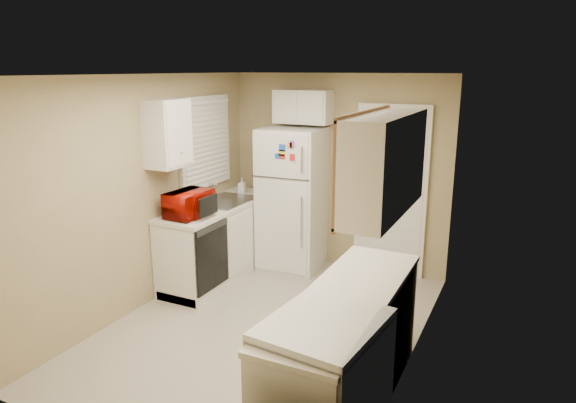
% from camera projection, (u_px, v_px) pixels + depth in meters
% --- Properties ---
extents(floor, '(3.80, 3.80, 0.00)m').
position_uv_depth(floor, '(266.00, 326.00, 5.03)').
color(floor, '#BEB4A2').
rests_on(floor, ground).
extents(ceiling, '(3.80, 3.80, 0.00)m').
position_uv_depth(ceiling, '(263.00, 75.00, 4.42)').
color(ceiling, white).
rests_on(ceiling, floor).
extents(wall_left, '(3.80, 3.80, 0.00)m').
position_uv_depth(wall_left, '(146.00, 193.00, 5.32)').
color(wall_left, tan).
rests_on(wall_left, floor).
extents(wall_right, '(3.80, 3.80, 0.00)m').
position_uv_depth(wall_right, '(417.00, 229.00, 4.14)').
color(wall_right, tan).
rests_on(wall_right, floor).
extents(wall_back, '(2.80, 2.80, 0.00)m').
position_uv_depth(wall_back, '(337.00, 172.00, 6.38)').
color(wall_back, tan).
rests_on(wall_back, floor).
extents(wall_front, '(2.80, 2.80, 0.00)m').
position_uv_depth(wall_front, '(114.00, 284.00, 3.07)').
color(wall_front, tan).
rests_on(wall_front, floor).
extents(left_counter, '(0.60, 1.80, 0.90)m').
position_uv_depth(left_counter, '(220.00, 240.00, 6.16)').
color(left_counter, silver).
rests_on(left_counter, floor).
extents(dishwasher, '(0.03, 0.58, 0.72)m').
position_uv_depth(dishwasher, '(212.00, 257.00, 5.51)').
color(dishwasher, black).
rests_on(dishwasher, floor).
extents(sink, '(0.54, 0.74, 0.16)m').
position_uv_depth(sink, '(226.00, 204.00, 6.19)').
color(sink, gray).
rests_on(sink, left_counter).
extents(microwave, '(0.51, 0.30, 0.33)m').
position_uv_depth(microwave, '(189.00, 203.00, 5.51)').
color(microwave, '#980A01').
rests_on(microwave, left_counter).
extents(soap_bottle, '(0.10, 0.10, 0.19)m').
position_uv_depth(soap_bottle, '(242.00, 185.00, 6.58)').
color(soap_bottle, beige).
rests_on(soap_bottle, left_counter).
extents(window_blinds, '(0.10, 0.98, 1.08)m').
position_uv_depth(window_blinds, '(206.00, 142.00, 6.11)').
color(window_blinds, silver).
rests_on(window_blinds, wall_left).
extents(upper_cabinet_left, '(0.30, 0.45, 0.70)m').
position_uv_depth(upper_cabinet_left, '(167.00, 134.00, 5.29)').
color(upper_cabinet_left, silver).
rests_on(upper_cabinet_left, wall_left).
extents(refrigerator, '(0.76, 0.74, 1.76)m').
position_uv_depth(refrigerator, '(293.00, 199.00, 6.37)').
color(refrigerator, silver).
rests_on(refrigerator, floor).
extents(cabinet_over_fridge, '(0.70, 0.30, 0.40)m').
position_uv_depth(cabinet_over_fridge, '(303.00, 107.00, 6.22)').
color(cabinet_over_fridge, silver).
rests_on(cabinet_over_fridge, wall_back).
extents(interior_door, '(0.86, 0.06, 2.08)m').
position_uv_depth(interior_door, '(391.00, 193.00, 6.10)').
color(interior_door, silver).
rests_on(interior_door, floor).
extents(right_counter, '(0.60, 2.00, 0.90)m').
position_uv_depth(right_counter, '(346.00, 351.00, 3.75)').
color(right_counter, silver).
rests_on(right_counter, floor).
extents(stove, '(0.73, 0.86, 0.97)m').
position_uv_depth(stove, '(323.00, 388.00, 3.26)').
color(stove, silver).
rests_on(stove, floor).
extents(upper_cabinet_right, '(0.30, 1.20, 0.70)m').
position_uv_depth(upper_cabinet_right, '(386.00, 164.00, 3.61)').
color(upper_cabinet_right, silver).
rests_on(upper_cabinet_right, wall_right).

